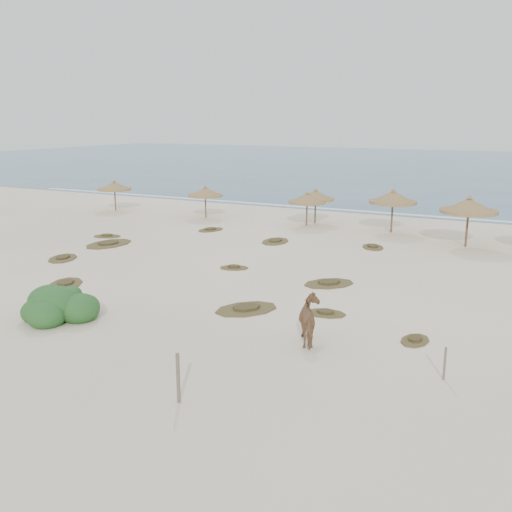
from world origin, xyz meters
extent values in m
plane|color=#FBE8CE|center=(0.00, 0.00, 0.00)|extent=(160.00, 160.00, 0.00)
cube|color=navy|center=(0.00, 75.00, 0.00)|extent=(200.00, 100.00, 0.01)
cube|color=white|center=(0.00, 26.00, 0.00)|extent=(70.00, 0.60, 0.01)
cylinder|color=brown|center=(-18.86, 17.51, 0.94)|extent=(0.11, 0.11, 1.88)
cylinder|color=#9A7B46|center=(-18.86, 17.51, 1.72)|extent=(3.37, 3.37, 0.16)
cone|color=#9A7B46|center=(-18.86, 17.51, 2.01)|extent=(3.25, 3.25, 0.67)
cone|color=#9A7B46|center=(-18.86, 17.51, 2.42)|extent=(0.32, 0.32, 0.20)
cylinder|color=brown|center=(-10.49, 17.85, 0.92)|extent=(0.10, 0.10, 1.84)
cylinder|color=#9A7B46|center=(-10.49, 17.85, 1.68)|extent=(3.38, 3.38, 0.16)
cone|color=#9A7B46|center=(-10.49, 17.85, 1.97)|extent=(3.26, 3.26, 0.66)
cone|color=#9A7B46|center=(-10.49, 17.85, 2.36)|extent=(0.31, 0.31, 0.19)
cylinder|color=brown|center=(-2.30, 19.38, 0.94)|extent=(0.11, 0.11, 1.89)
cylinder|color=#9A7B46|center=(-2.30, 19.38, 1.72)|extent=(3.36, 3.36, 0.16)
cone|color=#9A7B46|center=(-2.30, 19.38, 2.02)|extent=(3.25, 3.25, 0.67)
cone|color=#9A7B46|center=(-2.30, 19.38, 2.42)|extent=(0.32, 0.32, 0.20)
cylinder|color=brown|center=(-2.47, 18.18, 0.91)|extent=(0.10, 0.10, 1.81)
cylinder|color=#9A7B46|center=(-2.47, 18.18, 1.66)|extent=(3.30, 3.30, 0.16)
cone|color=#9A7B46|center=(-2.47, 18.18, 1.94)|extent=(3.19, 3.19, 0.65)
cone|color=#9A7B46|center=(-2.47, 18.18, 2.33)|extent=(0.31, 0.31, 0.19)
cylinder|color=brown|center=(3.37, 18.50, 1.09)|extent=(0.12, 0.12, 2.17)
cylinder|color=#9A7B46|center=(3.37, 18.50, 1.99)|extent=(3.92, 3.92, 0.19)
cone|color=#9A7B46|center=(3.37, 18.50, 2.33)|extent=(3.79, 3.79, 0.78)
cone|color=#9A7B46|center=(3.37, 18.50, 2.79)|extent=(0.37, 0.37, 0.23)
cylinder|color=brown|center=(8.30, 16.12, 1.14)|extent=(0.13, 0.13, 2.27)
cylinder|color=#9A7B46|center=(8.30, 16.12, 2.08)|extent=(3.84, 3.84, 0.19)
cone|color=#9A7B46|center=(8.30, 16.12, 2.43)|extent=(3.71, 3.71, 0.81)
cone|color=#9A7B46|center=(8.30, 16.12, 2.92)|extent=(0.39, 0.39, 0.24)
imported|color=olive|center=(5.63, -1.61, 0.76)|extent=(1.61, 1.98, 1.53)
cylinder|color=#6D6252|center=(4.04, -7.03, 0.69)|extent=(0.13, 0.13, 1.37)
cylinder|color=#6D6252|center=(10.03, -2.50, 0.49)|extent=(0.09, 0.09, 0.98)
ellipsoid|color=#2E632A|center=(-3.69, -3.69, 0.52)|extent=(1.89, 1.89, 1.42)
ellipsoid|color=#2E632A|center=(-2.84, -3.41, 0.42)|extent=(1.51, 1.51, 1.13)
ellipsoid|color=#2E632A|center=(-4.44, -3.31, 0.47)|extent=(1.60, 1.60, 1.20)
ellipsoid|color=#2E632A|center=(-3.50, -4.35, 0.38)|extent=(1.42, 1.42, 1.06)
ellipsoid|color=#2E632A|center=(-4.07, -4.16, 0.36)|extent=(1.32, 1.32, 0.99)
ellipsoid|color=#2E632A|center=(-3.12, -2.84, 0.33)|extent=(1.13, 1.13, 0.85)
ellipsoid|color=#2E632A|center=(-3.41, -3.22, 0.85)|extent=(0.85, 0.85, 0.64)
ellipsoid|color=#2E632A|center=(-3.97, -3.60, 0.90)|extent=(0.76, 0.76, 0.57)
camera|label=1|loc=(12.00, -18.30, 7.25)|focal=40.00mm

